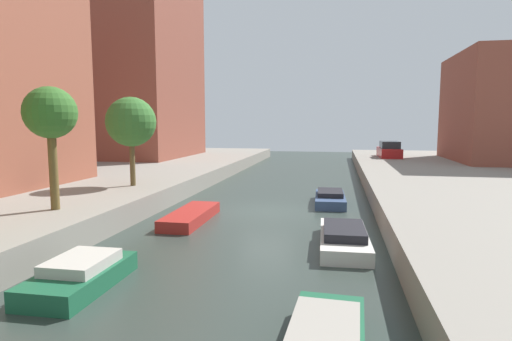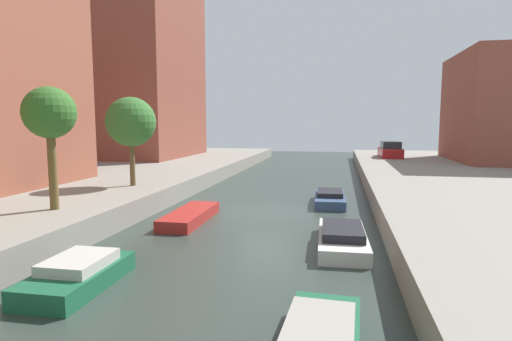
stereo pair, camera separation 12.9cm
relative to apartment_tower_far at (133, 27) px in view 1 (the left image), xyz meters
name	(u,v)px [view 1 (the left image)]	position (x,y,z in m)	size (l,w,h in m)	color
ground_plane	(267,211)	(16.00, -18.25, -13.28)	(84.00, 84.00, 0.00)	#2D3833
apartment_tower_far	(133,27)	(0.00, 0.00, 0.00)	(10.00, 12.30, 24.56)	brown
street_tree_2	(50,115)	(8.89, -23.97, -8.75)	(1.91, 1.91, 4.58)	brown
street_tree_3	(131,122)	(8.89, -17.89, -9.01)	(2.53, 2.53, 4.56)	brown
parked_car	(389,150)	(24.07, 3.25, -11.64)	(1.92, 4.57, 1.52)	maroon
moored_boat_left_1	(80,275)	(12.82, -28.33, -12.94)	(1.64, 3.30, 0.80)	#195638
moored_boat_left_2	(191,216)	(13.11, -20.87, -13.04)	(1.42, 4.37, 0.48)	maroon
moored_boat_right_2	(344,238)	(19.56, -23.38, -12.96)	(1.74, 4.37, 0.77)	beige
moored_boat_right_3	(330,198)	(18.95, -15.80, -12.97)	(1.66, 3.87, 0.72)	#33476B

